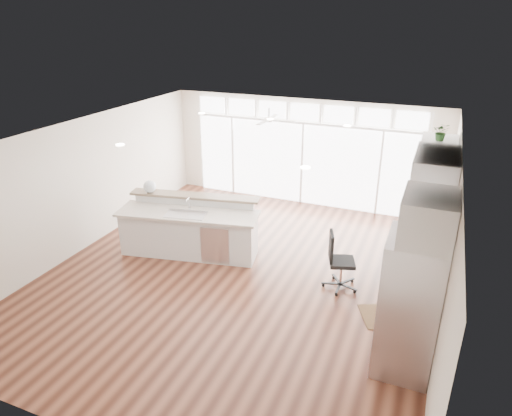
% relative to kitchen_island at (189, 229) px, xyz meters
% --- Properties ---
extents(floor, '(7.00, 8.00, 0.02)m').
position_rel_kitchen_island_xyz_m(floor, '(1.30, -0.37, -0.58)').
color(floor, '#411E14').
rests_on(floor, ground).
extents(ceiling, '(7.00, 8.00, 0.02)m').
position_rel_kitchen_island_xyz_m(ceiling, '(1.30, -0.37, 2.13)').
color(ceiling, silver).
rests_on(ceiling, wall_back).
extents(wall_back, '(7.00, 0.04, 2.70)m').
position_rel_kitchen_island_xyz_m(wall_back, '(1.30, 3.63, 0.78)').
color(wall_back, beige).
rests_on(wall_back, floor).
extents(wall_front, '(7.00, 0.04, 2.70)m').
position_rel_kitchen_island_xyz_m(wall_front, '(1.30, -4.37, 0.78)').
color(wall_front, beige).
rests_on(wall_front, floor).
extents(wall_left, '(0.04, 8.00, 2.70)m').
position_rel_kitchen_island_xyz_m(wall_left, '(-2.20, -0.37, 0.78)').
color(wall_left, beige).
rests_on(wall_left, floor).
extents(wall_right, '(0.04, 8.00, 2.70)m').
position_rel_kitchen_island_xyz_m(wall_right, '(4.80, -0.37, 0.78)').
color(wall_right, beige).
rests_on(wall_right, floor).
extents(glass_wall, '(5.80, 0.06, 2.08)m').
position_rel_kitchen_island_xyz_m(glass_wall, '(1.30, 3.57, 0.48)').
color(glass_wall, silver).
rests_on(glass_wall, wall_back).
extents(transom_row, '(5.90, 0.06, 0.40)m').
position_rel_kitchen_island_xyz_m(transom_row, '(1.30, 3.57, 1.81)').
color(transom_row, silver).
rests_on(transom_row, wall_back).
extents(desk_window, '(0.04, 0.85, 0.85)m').
position_rel_kitchen_island_xyz_m(desk_window, '(4.76, -0.07, 0.98)').
color(desk_window, white).
rests_on(desk_window, wall_right).
extents(ceiling_fan, '(1.16, 1.16, 0.32)m').
position_rel_kitchen_island_xyz_m(ceiling_fan, '(0.80, 2.43, 1.91)').
color(ceiling_fan, silver).
rests_on(ceiling_fan, ceiling).
extents(recessed_lights, '(3.40, 3.00, 0.02)m').
position_rel_kitchen_island_xyz_m(recessed_lights, '(1.30, -0.17, 2.11)').
color(recessed_lights, beige).
rests_on(recessed_lights, ceiling).
extents(oven_cabinet, '(0.64, 1.20, 2.50)m').
position_rel_kitchen_island_xyz_m(oven_cabinet, '(4.47, 1.43, 0.68)').
color(oven_cabinet, silver).
rests_on(oven_cabinet, floor).
extents(desk_nook, '(0.72, 1.30, 0.76)m').
position_rel_kitchen_island_xyz_m(desk_nook, '(4.43, -0.07, -0.19)').
color(desk_nook, silver).
rests_on(desk_nook, floor).
extents(upper_cabinets, '(0.64, 1.30, 0.64)m').
position_rel_kitchen_island_xyz_m(upper_cabinets, '(4.47, -0.07, 1.78)').
color(upper_cabinets, silver).
rests_on(upper_cabinets, wall_right).
extents(refrigerator, '(0.76, 0.90, 2.00)m').
position_rel_kitchen_island_xyz_m(refrigerator, '(4.41, -1.72, 0.43)').
color(refrigerator, silver).
rests_on(refrigerator, floor).
extents(fridge_cabinet, '(0.64, 0.90, 0.60)m').
position_rel_kitchen_island_xyz_m(fridge_cabinet, '(4.47, -1.72, 1.73)').
color(fridge_cabinet, silver).
rests_on(fridge_cabinet, wall_right).
extents(framed_photos, '(0.06, 0.22, 0.80)m').
position_rel_kitchen_island_xyz_m(framed_photos, '(4.76, 0.55, 0.83)').
color(framed_photos, black).
rests_on(framed_photos, wall_right).
extents(kitchen_island, '(3.01, 1.62, 1.14)m').
position_rel_kitchen_island_xyz_m(kitchen_island, '(0.00, 0.00, 0.00)').
color(kitchen_island, silver).
rests_on(kitchen_island, floor).
extents(rug, '(1.13, 1.01, 0.01)m').
position_rel_kitchen_island_xyz_m(rug, '(4.14, -0.63, -0.56)').
color(rug, '#352011').
rests_on(rug, floor).
extents(office_chair, '(0.70, 0.67, 1.08)m').
position_rel_kitchen_island_xyz_m(office_chair, '(3.17, -0.09, -0.03)').
color(office_chair, black).
rests_on(office_chair, floor).
extents(fishbowl, '(0.34, 0.34, 0.27)m').
position_rel_kitchen_island_xyz_m(fishbowl, '(-1.01, 0.21, 0.70)').
color(fishbowl, silver).
rests_on(fishbowl, kitchen_island).
extents(monitor, '(0.15, 0.46, 0.38)m').
position_rel_kitchen_island_xyz_m(monitor, '(4.35, -0.07, 0.38)').
color(monitor, black).
rests_on(monitor, desk_nook).
extents(keyboard, '(0.11, 0.30, 0.01)m').
position_rel_kitchen_island_xyz_m(keyboard, '(4.18, -0.07, 0.20)').
color(keyboard, silver).
rests_on(keyboard, desk_nook).
extents(potted_plant, '(0.29, 0.32, 0.25)m').
position_rel_kitchen_island_xyz_m(potted_plant, '(4.47, 1.43, 2.06)').
color(potted_plant, '#2F5F28').
rests_on(potted_plant, oven_cabinet).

